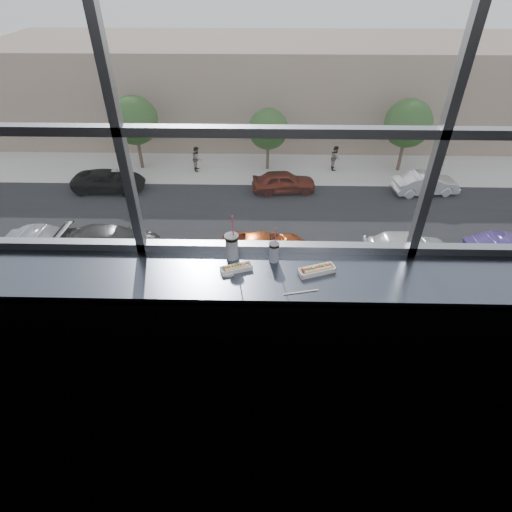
{
  "coord_description": "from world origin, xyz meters",
  "views": [
    {
      "loc": [
        -0.09,
        -0.92,
        2.85
      ],
      "look_at": [
        -0.14,
        1.23,
        1.25
      ],
      "focal_mm": 28.0,
      "sensor_mm": 36.0,
      "label": 1
    }
  ],
  "objects_px": {
    "pedestrian_c": "(336,155)",
    "soda_cup_right": "(274,251)",
    "hotdog_tray_right": "(317,270)",
    "soda_cup_left": "(232,245)",
    "car_near_e": "(508,245)",
    "tree_left": "(134,121)",
    "car_near_b": "(112,238)",
    "hotdog_tray_left": "(236,268)",
    "car_far_a": "(108,178)",
    "car_far_b": "(284,179)",
    "car_near_a": "(44,239)",
    "wrapper": "(227,274)",
    "tree_right": "(408,124)",
    "car_far_c": "(426,180)",
    "car_near_d": "(407,242)",
    "tree_center": "(268,129)",
    "car_near_c": "(266,243)",
    "pedestrian_a": "(197,156)",
    "loose_straw": "(301,292)"
  },
  "relations": [
    {
      "from": "car_near_c",
      "to": "car_far_c",
      "type": "relative_size",
      "value": 0.9
    },
    {
      "from": "loose_straw",
      "to": "car_near_c",
      "type": "distance_m",
      "value": 19.87
    },
    {
      "from": "car_far_a",
      "to": "car_near_e",
      "type": "xyz_separation_m",
      "value": [
        24.99,
        -8.0,
        0.02
      ]
    },
    {
      "from": "soda_cup_left",
      "to": "car_near_c",
      "type": "bearing_deg",
      "value": 88.78
    },
    {
      "from": "hotdog_tray_left",
      "to": "car_near_b",
      "type": "distance_m",
      "value": 21.31
    },
    {
      "from": "car_far_a",
      "to": "car_far_b",
      "type": "bearing_deg",
      "value": -89.69
    },
    {
      "from": "car_near_d",
      "to": "car_near_e",
      "type": "height_order",
      "value": "car_near_d"
    },
    {
      "from": "soda_cup_left",
      "to": "car_near_a",
      "type": "relative_size",
      "value": 0.06
    },
    {
      "from": "car_near_a",
      "to": "pedestrian_c",
      "type": "distance_m",
      "value": 21.78
    },
    {
      "from": "tree_left",
      "to": "wrapper",
      "type": "bearing_deg",
      "value": -70.92
    },
    {
      "from": "car_near_d",
      "to": "pedestrian_a",
      "type": "distance_m",
      "value": 17.76
    },
    {
      "from": "hotdog_tray_left",
      "to": "wrapper",
      "type": "bearing_deg",
      "value": -156.96
    },
    {
      "from": "pedestrian_a",
      "to": "tree_right",
      "type": "relative_size",
      "value": 0.41
    },
    {
      "from": "car_near_c",
      "to": "car_near_d",
      "type": "bearing_deg",
      "value": -91.3
    },
    {
      "from": "tree_left",
      "to": "car_near_a",
      "type": "bearing_deg",
      "value": -101.47
    },
    {
      "from": "car_near_b",
      "to": "car_far_c",
      "type": "relative_size",
      "value": 1.1
    },
    {
      "from": "car_far_b",
      "to": "car_far_c",
      "type": "xyz_separation_m",
      "value": [
        10.23,
        0.0,
        -0.02
      ]
    },
    {
      "from": "car_near_a",
      "to": "car_near_e",
      "type": "xyz_separation_m",
      "value": [
        26.08,
        0.0,
        -0.03
      ]
    },
    {
      "from": "tree_center",
      "to": "car_far_b",
      "type": "bearing_deg",
      "value": -73.76
    },
    {
      "from": "soda_cup_left",
      "to": "car_near_e",
      "type": "xyz_separation_m",
      "value": [
        13.83,
        16.1,
        -11.16
      ]
    },
    {
      "from": "car_near_d",
      "to": "soda_cup_left",
      "type": "bearing_deg",
      "value": 150.53
    },
    {
      "from": "wrapper",
      "to": "tree_left",
      "type": "height_order",
      "value": "wrapper"
    },
    {
      "from": "car_near_d",
      "to": "tree_left",
      "type": "relative_size",
      "value": 1.15
    },
    {
      "from": "wrapper",
      "to": "pedestrian_a",
      "type": "height_order",
      "value": "wrapper"
    },
    {
      "from": "car_far_b",
      "to": "pedestrian_c",
      "type": "bearing_deg",
      "value": -52.08
    },
    {
      "from": "car_far_a",
      "to": "car_near_b",
      "type": "bearing_deg",
      "value": -160.4
    },
    {
      "from": "car_far_b",
      "to": "car_near_e",
      "type": "relative_size",
      "value": 1.05
    },
    {
      "from": "tree_center",
      "to": "car_near_d",
      "type": "bearing_deg",
      "value": -57.09
    },
    {
      "from": "tree_right",
      "to": "tree_left",
      "type": "bearing_deg",
      "value": 180.0
    },
    {
      "from": "hotdog_tray_left",
      "to": "car_near_d",
      "type": "relative_size",
      "value": 0.04
    },
    {
      "from": "car_far_c",
      "to": "car_far_b",
      "type": "bearing_deg",
      "value": 82.62
    },
    {
      "from": "soda_cup_left",
      "to": "car_near_c",
      "type": "xyz_separation_m",
      "value": [
        0.34,
        16.1,
        -11.22
      ]
    },
    {
      "from": "pedestrian_c",
      "to": "soda_cup_right",
      "type": "bearing_deg",
      "value": 168.78
    },
    {
      "from": "car_near_d",
      "to": "car_far_b",
      "type": "bearing_deg",
      "value": 37.13
    },
    {
      "from": "loose_straw",
      "to": "tree_left",
      "type": "xyz_separation_m",
      "value": [
        -10.29,
        28.47,
        -8.22
      ]
    },
    {
      "from": "hotdog_tray_right",
      "to": "soda_cup_left",
      "type": "relative_size",
      "value": 0.74
    },
    {
      "from": "car_far_c",
      "to": "tree_center",
      "type": "distance_m",
      "value": 12.27
    },
    {
      "from": "car_near_e",
      "to": "hotdog_tray_left",
      "type": "bearing_deg",
      "value": 137.16
    },
    {
      "from": "car_far_a",
      "to": "car_near_c",
      "type": "bearing_deg",
      "value": -124.51
    },
    {
      "from": "car_far_b",
      "to": "tree_center",
      "type": "xyz_separation_m",
      "value": [
        -1.17,
        4.0,
        2.19
      ]
    },
    {
      "from": "hotdog_tray_right",
      "to": "car_near_a",
      "type": "bearing_deg",
      "value": 108.87
    },
    {
      "from": "pedestrian_c",
      "to": "tree_left",
      "type": "height_order",
      "value": "tree_left"
    },
    {
      "from": "car_far_b",
      "to": "tree_center",
      "type": "distance_m",
      "value": 4.71
    },
    {
      "from": "car_near_c",
      "to": "tree_left",
      "type": "height_order",
      "value": "tree_left"
    },
    {
      "from": "car_near_a",
      "to": "car_far_a",
      "type": "distance_m",
      "value": 8.07
    },
    {
      "from": "soda_cup_left",
      "to": "wrapper",
      "type": "xyz_separation_m",
      "value": [
        -0.02,
        -0.2,
        -0.09
      ]
    },
    {
      "from": "tree_left",
      "to": "pedestrian_a",
      "type": "bearing_deg",
      "value": -4.35
    },
    {
      "from": "car_near_b",
      "to": "pedestrian_c",
      "type": "bearing_deg",
      "value": -47.49
    },
    {
      "from": "pedestrian_a",
      "to": "tree_left",
      "type": "distance_m",
      "value": 5.37
    },
    {
      "from": "car_near_b",
      "to": "car_far_b",
      "type": "xyz_separation_m",
      "value": [
        9.99,
        8.0,
        -0.08
      ]
    }
  ]
}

